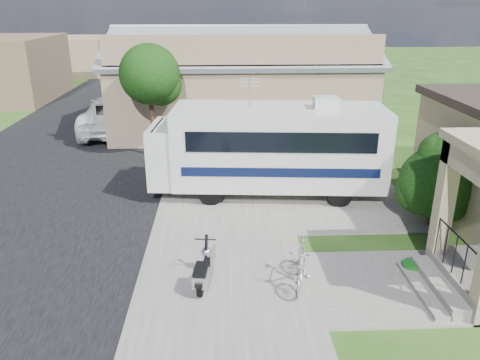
{
  "coord_description": "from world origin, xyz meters",
  "views": [
    {
      "loc": [
        -1.04,
        -9.9,
        6.0
      ],
      "look_at": [
        -0.5,
        2.5,
        1.3
      ],
      "focal_mm": 35.0,
      "sensor_mm": 36.0,
      "label": 1
    }
  ],
  "objects_px": {
    "bicycle": "(301,266)",
    "van": "(137,89)",
    "pickup_truck": "(116,113)",
    "scooter": "(203,271)",
    "shrub": "(438,179)",
    "garden_hose": "(411,268)",
    "motorhome": "(270,146)"
  },
  "relations": [
    {
      "from": "pickup_truck",
      "to": "scooter",
      "type": "bearing_deg",
      "value": 103.73
    },
    {
      "from": "scooter",
      "to": "shrub",
      "type": "bearing_deg",
      "value": 31.25
    },
    {
      "from": "shrub",
      "to": "garden_hose",
      "type": "distance_m",
      "value": 3.22
    },
    {
      "from": "van",
      "to": "shrub",
      "type": "bearing_deg",
      "value": -58.35
    },
    {
      "from": "shrub",
      "to": "bicycle",
      "type": "bearing_deg",
      "value": -145.59
    },
    {
      "from": "shrub",
      "to": "van",
      "type": "distance_m",
      "value": 21.62
    },
    {
      "from": "shrub",
      "to": "van",
      "type": "xyz_separation_m",
      "value": [
        -11.37,
        18.38,
        -0.55
      ]
    },
    {
      "from": "bicycle",
      "to": "pickup_truck",
      "type": "distance_m",
      "value": 15.7
    },
    {
      "from": "scooter",
      "to": "bicycle",
      "type": "bearing_deg",
      "value": 6.72
    },
    {
      "from": "shrub",
      "to": "pickup_truck",
      "type": "bearing_deg",
      "value": 135.18
    },
    {
      "from": "van",
      "to": "garden_hose",
      "type": "relative_size",
      "value": 12.96
    },
    {
      "from": "garden_hose",
      "to": "shrub",
      "type": "bearing_deg",
      "value": 57.95
    },
    {
      "from": "shrub",
      "to": "pickup_truck",
      "type": "xyz_separation_m",
      "value": [
        -11.21,
        11.14,
        -0.52
      ]
    },
    {
      "from": "motorhome",
      "to": "van",
      "type": "height_order",
      "value": "motorhome"
    },
    {
      "from": "bicycle",
      "to": "van",
      "type": "distance_m",
      "value": 22.46
    },
    {
      "from": "shrub",
      "to": "bicycle",
      "type": "relative_size",
      "value": 1.62
    },
    {
      "from": "scooter",
      "to": "garden_hose",
      "type": "bearing_deg",
      "value": 12.04
    },
    {
      "from": "motorhome",
      "to": "van",
      "type": "distance_m",
      "value": 17.27
    },
    {
      "from": "motorhome",
      "to": "scooter",
      "type": "xyz_separation_m",
      "value": [
        -2.04,
        -5.5,
        -1.22
      ]
    },
    {
      "from": "motorhome",
      "to": "van",
      "type": "bearing_deg",
      "value": 117.9
    },
    {
      "from": "motorhome",
      "to": "shrub",
      "type": "height_order",
      "value": "motorhome"
    },
    {
      "from": "shrub",
      "to": "garden_hose",
      "type": "xyz_separation_m",
      "value": [
        -1.56,
        -2.49,
        -1.31
      ]
    },
    {
      "from": "pickup_truck",
      "to": "van",
      "type": "xyz_separation_m",
      "value": [
        -0.16,
        7.23,
        -0.03
      ]
    },
    {
      "from": "pickup_truck",
      "to": "bicycle",
      "type": "bearing_deg",
      "value": 111.36
    },
    {
      "from": "bicycle",
      "to": "van",
      "type": "relative_size",
      "value": 0.29
    },
    {
      "from": "motorhome",
      "to": "bicycle",
      "type": "height_order",
      "value": "motorhome"
    },
    {
      "from": "motorhome",
      "to": "shrub",
      "type": "distance_m",
      "value": 5.14
    },
    {
      "from": "bicycle",
      "to": "pickup_truck",
      "type": "relative_size",
      "value": 0.27
    },
    {
      "from": "scooter",
      "to": "van",
      "type": "bearing_deg",
      "value": 109.84
    },
    {
      "from": "scooter",
      "to": "van",
      "type": "height_order",
      "value": "van"
    },
    {
      "from": "scooter",
      "to": "garden_hose",
      "type": "relative_size",
      "value": 3.15
    },
    {
      "from": "motorhome",
      "to": "pickup_truck",
      "type": "height_order",
      "value": "motorhome"
    }
  ]
}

